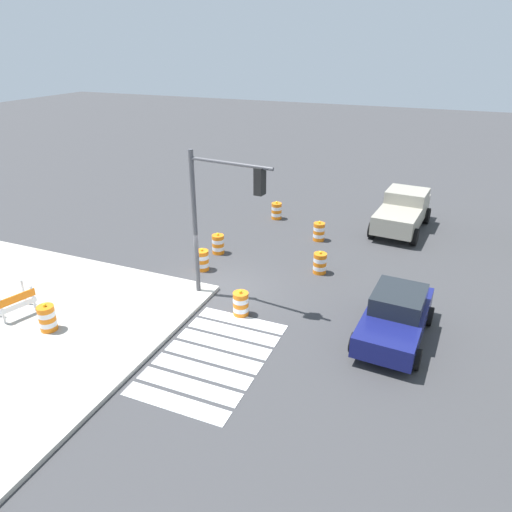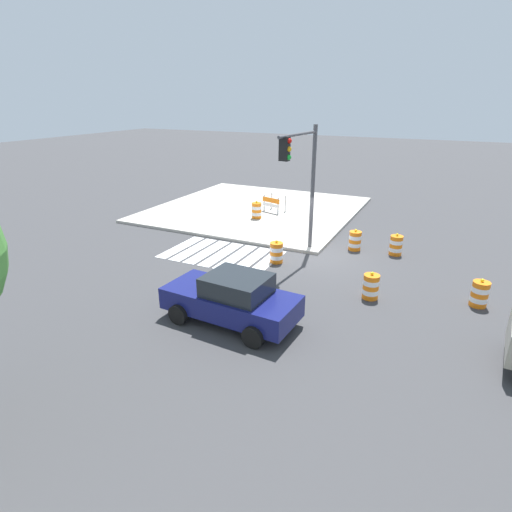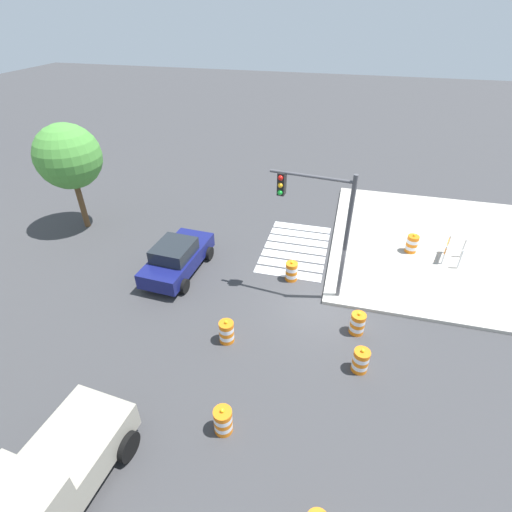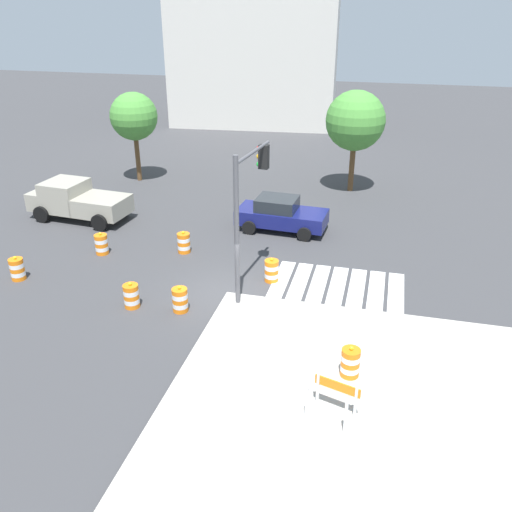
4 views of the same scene
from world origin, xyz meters
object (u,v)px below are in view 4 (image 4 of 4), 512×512
(traffic_barrel_lane_center, at_px, (101,244))
(traffic_light_pole, at_px, (248,195))
(traffic_barrel_near_corner, at_px, (184,243))
(traffic_barrel_on_sidewalk, at_px, (350,362))
(pickup_truck, at_px, (76,200))
(traffic_barrel_median_near, at_px, (17,269))
(traffic_barrel_median_far, at_px, (180,300))
(traffic_barrel_far_curb, at_px, (131,296))
(sports_car, at_px, (281,214))
(construction_barricade, at_px, (335,395))
(traffic_barrel_crosswalk_end, at_px, (272,271))
(street_tree_streetside_near, at_px, (134,117))
(street_tree_streetside_mid, at_px, (355,121))

(traffic_barrel_lane_center, relative_size, traffic_light_pole, 0.19)
(traffic_barrel_near_corner, distance_m, traffic_barrel_on_sidewalk, 10.71)
(pickup_truck, relative_size, traffic_barrel_median_near, 5.20)
(traffic_barrel_median_far, bearing_deg, traffic_barrel_far_curb, -174.80)
(traffic_barrel_far_curb, xyz_separation_m, traffic_barrel_on_sidewalk, (8.10, -2.27, 0.15))
(sports_car, relative_size, construction_barricade, 3.13)
(pickup_truck, distance_m, construction_barricade, 18.43)
(traffic_barrel_crosswalk_end, relative_size, traffic_barrel_lane_center, 1.00)
(sports_car, bearing_deg, traffic_barrel_far_curb, -114.07)
(traffic_barrel_median_far, relative_size, traffic_light_pole, 0.19)
(traffic_barrel_median_near, xyz_separation_m, traffic_barrel_median_far, (7.22, -0.71, 0.00))
(pickup_truck, height_order, construction_barricade, pickup_truck)
(traffic_barrel_near_corner, height_order, street_tree_streetside_near, street_tree_streetside_near)
(traffic_barrel_far_curb, distance_m, traffic_barrel_on_sidewalk, 8.41)
(traffic_light_pole, height_order, street_tree_streetside_mid, street_tree_streetside_mid)
(pickup_truck, bearing_deg, street_tree_streetside_near, 87.52)
(traffic_barrel_crosswalk_end, relative_size, street_tree_streetside_mid, 0.18)
(sports_car, distance_m, traffic_barrel_lane_center, 8.47)
(sports_car, relative_size, traffic_barrel_median_far, 4.32)
(traffic_barrel_far_curb, relative_size, traffic_barrel_on_sidewalk, 1.00)
(traffic_barrel_median_near, relative_size, traffic_light_pole, 0.19)
(traffic_barrel_lane_center, bearing_deg, traffic_light_pole, -13.47)
(traffic_barrel_on_sidewalk, distance_m, street_tree_streetside_near, 22.14)
(traffic_barrel_far_curb, distance_m, traffic_light_pole, 5.61)
(traffic_light_pole, bearing_deg, pickup_truck, 153.26)
(traffic_barrel_near_corner, xyz_separation_m, traffic_barrel_crosswalk_end, (4.36, -1.70, 0.00))
(traffic_barrel_on_sidewalk, bearing_deg, street_tree_streetside_mid, 95.01)
(traffic_barrel_crosswalk_end, bearing_deg, traffic_barrel_median_far, -131.52)
(traffic_barrel_near_corner, xyz_separation_m, traffic_barrel_median_near, (-5.55, -4.03, 0.00))
(sports_car, xyz_separation_m, traffic_barrel_crosswalk_end, (0.73, -5.27, -0.36))
(traffic_barrel_far_curb, relative_size, street_tree_streetside_near, 0.19)
(traffic_barrel_median_far, distance_m, street_tree_streetside_mid, 16.30)
(traffic_barrel_median_near, height_order, traffic_barrel_far_curb, same)
(pickup_truck, xyz_separation_m, traffic_barrel_median_near, (1.24, -6.58, -0.52))
(street_tree_streetside_near, distance_m, street_tree_streetside_mid, 12.95)
(traffic_barrel_near_corner, relative_size, traffic_light_pole, 0.19)
(traffic_barrel_near_corner, relative_size, street_tree_streetside_near, 0.19)
(traffic_barrel_median_far, distance_m, street_tree_streetside_near, 16.59)
(traffic_barrel_lane_center, xyz_separation_m, traffic_barrel_on_sidewalk, (11.41, -6.15, 0.15))
(construction_barricade, xyz_separation_m, traffic_light_pole, (-3.98, 6.13, 3.19))
(traffic_barrel_crosswalk_end, distance_m, construction_barricade, 7.90)
(pickup_truck, relative_size, traffic_barrel_lane_center, 5.20)
(traffic_barrel_far_curb, distance_m, construction_barricade, 8.78)
(traffic_barrel_median_far, bearing_deg, traffic_barrel_on_sidewalk, -21.23)
(sports_car, bearing_deg, street_tree_streetside_mid, 68.07)
(construction_barricade, bearing_deg, sports_car, 107.99)
(traffic_barrel_lane_center, bearing_deg, traffic_barrel_crosswalk_end, -4.92)
(traffic_barrel_lane_center, distance_m, street_tree_streetside_mid, 15.55)
(sports_car, distance_m, construction_barricade, 13.08)
(construction_barricade, bearing_deg, traffic_barrel_median_near, 159.91)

